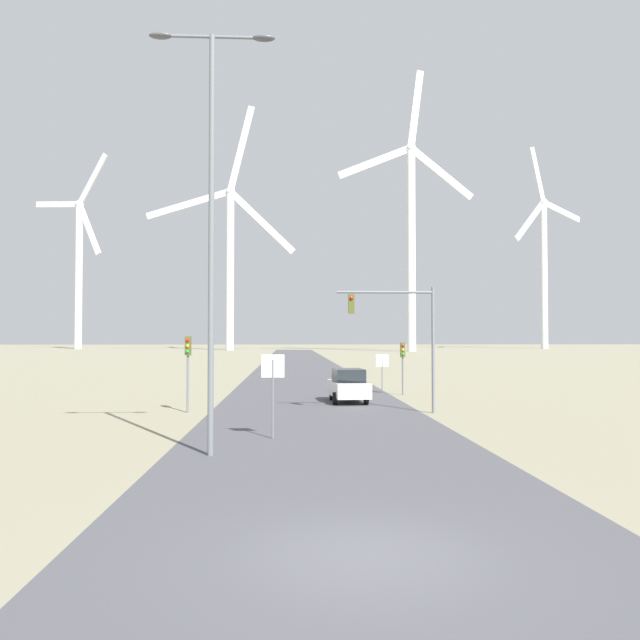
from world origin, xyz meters
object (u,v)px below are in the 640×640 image
object	(u,v)px
stop_sign_near	(273,380)
traffic_light_post_near_right	(403,356)
streetlamp	(212,196)
stop_sign_far	(382,366)
car_approaching	(348,385)
traffic_light_mast_overhead	(399,323)
wind_turbine_right	(544,259)
wind_turbine_far_left	(79,260)
wind_turbine_left	(230,249)
wind_turbine_center	(411,227)
traffic_light_post_near_left	(188,357)

from	to	relation	value
stop_sign_near	traffic_light_post_near_right	xyz separation A→B (m)	(7.54, 16.04, 0.31)
streetlamp	stop_sign_far	distance (m)	23.88
stop_sign_far	car_approaching	distance (m)	7.01
traffic_light_mast_overhead	wind_turbine_right	bearing A→B (deg)	65.34
wind_turbine_far_left	wind_turbine_left	bearing A→B (deg)	-23.55
stop_sign_far	wind_turbine_right	bearing A→B (deg)	64.02
streetlamp	wind_turbine_center	size ratio (longest dim) A/B	0.18
wind_turbine_center	wind_turbine_right	xyz separation A→B (m)	(50.12, 38.00, -3.09)
wind_turbine_center	wind_turbine_far_left	bearing A→B (deg)	157.93
traffic_light_post_near_left	wind_turbine_right	size ratio (longest dim) A/B	0.06
traffic_light_mast_overhead	wind_turbine_far_left	world-z (taller)	wind_turbine_far_left
streetlamp	traffic_light_post_near_left	size ratio (longest dim) A/B	3.57
traffic_light_post_near_right	wind_turbine_far_left	size ratio (longest dim) A/B	0.05
wind_turbine_center	streetlamp	bearing A→B (deg)	-103.60
traffic_light_mast_overhead	wind_turbine_center	distance (m)	132.57
traffic_light_mast_overhead	traffic_light_post_near_left	bearing A→B (deg)	175.68
traffic_light_post_near_left	wind_turbine_right	bearing A→B (deg)	62.45
wind_turbine_far_left	wind_turbine_right	size ratio (longest dim) A/B	0.93
streetlamp	wind_turbine_left	size ratio (longest dim) A/B	0.19
stop_sign_far	traffic_light_mast_overhead	size ratio (longest dim) A/B	0.41
traffic_light_mast_overhead	wind_turbine_far_left	size ratio (longest dim) A/B	0.10
traffic_light_post_near_left	wind_turbine_center	world-z (taller)	wind_turbine_center
wind_turbine_center	wind_turbine_right	bearing A→B (deg)	37.17
car_approaching	wind_turbine_far_left	world-z (taller)	wind_turbine_far_left
traffic_light_mast_overhead	wind_turbine_right	distance (m)	183.33
wind_turbine_center	traffic_light_post_near_right	bearing A→B (deg)	-101.43
streetlamp	wind_turbine_left	world-z (taller)	wind_turbine_left
car_approaching	wind_turbine_left	distance (m)	143.84
wind_turbine_far_left	car_approaching	bearing A→B (deg)	-67.03
stop_sign_near	wind_turbine_left	size ratio (longest dim) A/B	0.04
traffic_light_mast_overhead	wind_turbine_left	size ratio (longest dim) A/B	0.09
stop_sign_near	wind_turbine_far_left	size ratio (longest dim) A/B	0.05
streetlamp	traffic_light_post_near_right	distance (m)	21.94
car_approaching	wind_turbine_right	size ratio (longest dim) A/B	0.07
stop_sign_near	wind_turbine_center	size ratio (longest dim) A/B	0.04
traffic_light_post_near_left	traffic_light_mast_overhead	world-z (taller)	traffic_light_mast_overhead
stop_sign_near	wind_turbine_far_left	distance (m)	186.33
traffic_light_mast_overhead	stop_sign_near	bearing A→B (deg)	-129.28
streetlamp	wind_turbine_center	world-z (taller)	wind_turbine_center
wind_turbine_center	traffic_light_mast_overhead	bearing A→B (deg)	-101.42
stop_sign_far	wind_turbine_left	size ratio (longest dim) A/B	0.04
wind_turbine_far_left	stop_sign_near	bearing A→B (deg)	-69.58
traffic_light_post_near_left	wind_turbine_center	bearing A→B (deg)	74.26
stop_sign_near	wind_turbine_right	bearing A→B (deg)	64.66
wind_turbine_left	streetlamp	bearing A→B (deg)	-84.76
wind_turbine_left	wind_turbine_right	bearing A→B (deg)	11.73
wind_turbine_right	traffic_light_post_near_right	bearing A→B (deg)	-115.36
stop_sign_near	traffic_light_mast_overhead	xyz separation A→B (m)	(5.72, 7.00, 2.17)
car_approaching	stop_sign_far	bearing A→B (deg)	66.09
wind_turbine_right	stop_sign_far	bearing A→B (deg)	-115.98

